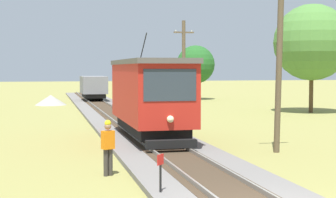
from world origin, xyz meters
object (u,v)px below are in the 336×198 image
at_px(utility_pole_mid, 184,68).
at_px(gravel_pile, 51,100).
at_px(freight_car, 93,87).
at_px(red_tram, 150,95).
at_px(tree_left_far, 312,42).
at_px(utility_pole_near_tram, 279,55).
at_px(track_worker, 108,145).
at_px(trackside_signal_marker, 160,174).
at_px(tree_right_near, 196,65).

xyz_separation_m(utility_pole_mid, gravel_pile, (-8.68, 15.69, -2.94)).
distance_m(freight_car, gravel_pile, 5.45).
relative_size(red_tram, tree_left_far, 1.02).
distance_m(gravel_pile, tree_left_far, 24.07).
height_order(freight_car, utility_pole_near_tram, utility_pole_near_tram).
xyz_separation_m(red_tram, utility_pole_mid, (4.42, 10.62, 1.22)).
relative_size(gravel_pile, tree_left_far, 0.35).
height_order(utility_pole_mid, track_worker, utility_pole_mid).
relative_size(utility_pole_mid, tree_left_far, 0.80).
bearing_deg(trackside_signal_marker, track_worker, 106.75).
bearing_deg(tree_left_far, freight_car, 132.77).
height_order(red_tram, tree_right_near, tree_right_near).
distance_m(utility_pole_mid, track_worker, 19.39).
distance_m(trackside_signal_marker, tree_left_far, 29.46).
relative_size(utility_pole_mid, gravel_pile, 2.26).
distance_m(utility_pole_near_tram, tree_right_near, 36.51).
bearing_deg(tree_left_far, tree_right_near, 101.91).
height_order(freight_car, tree_left_far, tree_left_far).
xyz_separation_m(utility_pole_mid, tree_right_near, (6.90, 20.96, 0.43)).
height_order(gravel_pile, track_worker, track_worker).
height_order(trackside_signal_marker, tree_left_far, tree_left_far).
bearing_deg(utility_pole_near_tram, tree_left_far, 58.06).
xyz_separation_m(utility_pole_mid, track_worker, (-7.21, -17.83, -2.43)).
relative_size(utility_pole_near_tram, tree_right_near, 1.30).
distance_m(track_worker, tree_left_far, 27.49).
height_order(utility_pole_near_tram, utility_pole_mid, utility_pole_near_tram).
bearing_deg(track_worker, tree_left_far, -63.51).
bearing_deg(tree_right_near, freight_car, -169.75).
height_order(utility_pole_near_tram, trackside_signal_marker, utility_pole_near_tram).
bearing_deg(utility_pole_mid, utility_pole_near_tram, -90.00).
relative_size(utility_pole_near_tram, track_worker, 4.32).
bearing_deg(trackside_signal_marker, red_tram, 80.25).
relative_size(red_tram, trackside_signal_marker, 7.24).
bearing_deg(utility_pole_near_tram, gravel_pile, 105.85).
bearing_deg(freight_car, utility_pole_mid, -76.84).
relative_size(utility_pole_near_tram, utility_pole_mid, 1.16).
distance_m(freight_car, utility_pole_mid, 19.51).
relative_size(utility_pole_mid, trackside_signal_marker, 5.63).
bearing_deg(track_worker, tree_right_near, -41.88).
xyz_separation_m(gravel_pile, tree_left_far, (19.49, -13.24, 4.93)).
height_order(gravel_pile, tree_left_far, tree_left_far).
bearing_deg(freight_car, gravel_pile, -142.84).
bearing_deg(gravel_pile, track_worker, -87.49).
distance_m(red_tram, utility_pole_near_tram, 6.39).
xyz_separation_m(utility_pole_mid, tree_left_far, (10.81, 2.45, 1.99)).
bearing_deg(tree_left_far, track_worker, -131.62).
bearing_deg(red_tram, utility_pole_near_tram, -44.01).
relative_size(freight_car, gravel_pile, 1.77).
bearing_deg(freight_car, red_tram, -89.99).
distance_m(utility_pole_near_tram, track_worker, 8.33).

